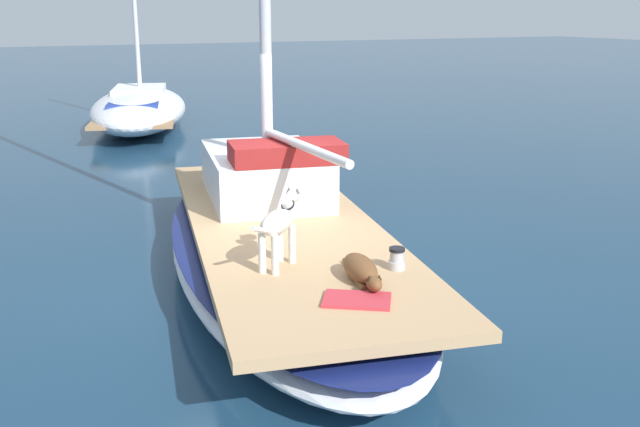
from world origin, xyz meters
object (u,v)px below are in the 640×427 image
moored_boat_far_astern (139,108)px  dog_brown (362,270)px  dog_white (279,223)px  deck_winch (397,259)px  sailboat_main (283,248)px  deck_towel (357,300)px

moored_boat_far_astern → dog_brown: bearing=-93.8°
dog_white → deck_winch: 1.15m
sailboat_main → dog_white: dog_white is taller
dog_brown → deck_winch: size_ratio=4.53×
dog_white → deck_winch: size_ratio=3.60×
dog_brown → moored_boat_far_astern: size_ratio=0.13×
dog_brown → deck_winch: dog_brown is taller
dog_brown → moored_boat_far_astern: moored_boat_far_astern is taller
deck_winch → deck_towel: bearing=-142.7°
deck_winch → moored_boat_far_astern: size_ratio=0.03×
sailboat_main → dog_brown: size_ratio=7.98×
deck_winch → deck_towel: 0.89m
sailboat_main → dog_brown: dog_brown is taller
sailboat_main → deck_towel: 2.51m
dog_brown → dog_white: (-0.51, 0.68, 0.32)m
dog_white → deck_winch: bearing=-29.7°
sailboat_main → dog_white: 1.68m
dog_brown → dog_white: 0.91m
sailboat_main → deck_winch: 2.00m
dog_brown → deck_towel: (-0.26, -0.40, -0.09)m
deck_winch → dog_brown: bearing=-162.9°
dog_brown → deck_winch: bearing=17.1°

